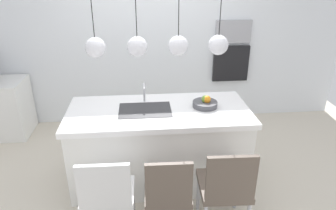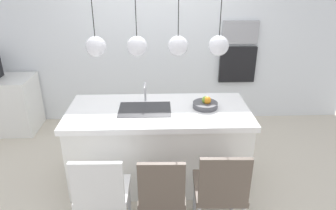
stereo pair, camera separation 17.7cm
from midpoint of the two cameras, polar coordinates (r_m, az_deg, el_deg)
name	(u,v)px [view 1 (the left image)]	position (r m, az deg, el deg)	size (l,w,h in m)	color
floor	(160,177)	(3.80, -2.91, -13.16)	(6.60, 6.60, 0.00)	beige
back_wall	(151,39)	(4.78, -4.17, 11.99)	(6.00, 0.10, 2.60)	white
kitchen_island	(159,145)	(3.55, -3.06, -7.38)	(1.97, 0.89, 0.89)	white
sink_basin	(145,110)	(3.34, -5.76, -1.02)	(0.56, 0.40, 0.02)	#2D2D30
faucet	(144,90)	(3.47, -5.87, 2.67)	(0.02, 0.17, 0.22)	silver
fruit_bowl	(205,103)	(3.40, 5.40, 0.33)	(0.27, 0.27, 0.13)	#4C4C51
microwave	(233,31)	(4.87, 10.91, 13.19)	(0.54, 0.08, 0.34)	#9E9EA3
oven	(231,63)	(4.99, 10.46, 7.55)	(0.56, 0.08, 0.56)	black
chair_near	(107,193)	(2.86, -12.96, -15.62)	(0.47, 0.43, 0.88)	silver
chair_middle	(168,191)	(2.84, -1.89, -15.61)	(0.42, 0.47, 0.88)	brown
chair_far	(226,186)	(2.89, 8.80, -14.50)	(0.46, 0.49, 0.92)	brown
pendant_light_left	(95,47)	(3.15, -14.83, 10.22)	(0.20, 0.20, 0.80)	silver
pendant_light_center_left	(137,47)	(3.11, -7.33, 10.64)	(0.20, 0.20, 0.80)	silver
pendant_light_center_right	(178,46)	(3.12, 0.26, 10.88)	(0.20, 0.20, 0.80)	silver
pendant_light_right	(218,45)	(3.18, 7.67, 10.94)	(0.20, 0.20, 0.80)	silver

